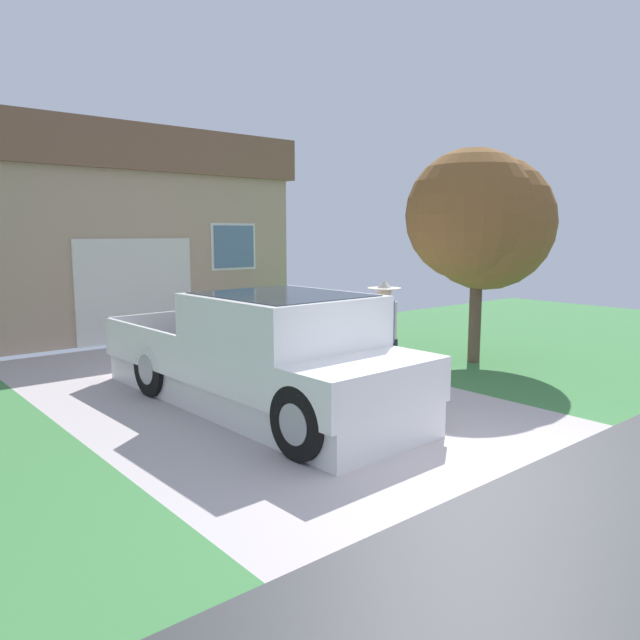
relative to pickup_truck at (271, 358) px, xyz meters
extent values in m
cube|color=#B6ABAC|center=(0.23, 1.26, -0.74)|extent=(5.20, 9.00, 0.06)
cube|color=#3E7C41|center=(8.83, 1.26, -0.74)|extent=(12.00, 9.00, 0.06)
cube|color=white|center=(-0.01, 0.49, -0.50)|extent=(1.87, 5.39, 0.42)
cube|color=white|center=(0.01, -0.24, 0.29)|extent=(1.93, 2.16, 1.15)
cube|color=#1E2833|center=(0.01, -0.24, 0.63)|extent=(1.70, 1.98, 0.48)
cube|color=white|center=(0.05, -1.74, -0.03)|extent=(1.90, 0.94, 0.53)
cube|color=black|center=(-0.06, 1.98, -0.26)|extent=(1.94, 2.40, 0.06)
cube|color=white|center=(0.85, 2.01, 0.01)|extent=(0.13, 2.35, 0.59)
cube|color=white|center=(-0.96, 1.96, 0.01)|extent=(0.13, 2.35, 0.59)
cube|color=white|center=(-0.09, 3.13, 0.01)|extent=(1.88, 0.11, 0.59)
cube|color=black|center=(1.06, -0.95, 0.54)|extent=(0.10, 0.18, 0.20)
cylinder|color=black|center=(0.85, -1.58, -0.31)|extent=(0.28, 0.81, 0.80)
cylinder|color=#9E9EA3|center=(0.85, -1.58, -0.31)|extent=(0.29, 0.45, 0.44)
cylinder|color=black|center=(-0.76, -1.63, -0.31)|extent=(0.28, 0.81, 0.80)
cylinder|color=#9E9EA3|center=(-0.76, -1.63, -0.31)|extent=(0.29, 0.45, 0.44)
cylinder|color=black|center=(0.76, 1.77, -0.31)|extent=(0.28, 0.81, 0.80)
cylinder|color=#9E9EA3|center=(0.76, 1.77, -0.31)|extent=(0.29, 0.45, 0.44)
cylinder|color=black|center=(-0.86, 1.73, -0.31)|extent=(0.28, 0.81, 0.80)
cylinder|color=#9E9EA3|center=(-0.86, 1.73, -0.31)|extent=(0.29, 0.45, 0.44)
cylinder|color=black|center=(1.49, -0.79, -0.26)|extent=(0.13, 0.13, 0.90)
cylinder|color=black|center=(1.16, -0.75, -0.26)|extent=(0.13, 0.13, 0.90)
cylinder|color=#3870B2|center=(1.32, -0.77, 0.45)|extent=(0.29, 0.29, 0.57)
cylinder|color=beige|center=(1.50, -0.79, 0.42)|extent=(0.09, 0.09, 0.58)
cylinder|color=beige|center=(1.15, -0.75, 0.42)|extent=(0.09, 0.09, 0.58)
sphere|color=beige|center=(1.32, -0.77, 0.86)|extent=(0.20, 0.20, 0.20)
cylinder|color=#BCB2A3|center=(1.32, -0.77, 0.90)|extent=(0.46, 0.46, 0.01)
cone|color=#BCB2A3|center=(1.32, -0.77, 0.96)|extent=(0.20, 0.20, 0.11)
cube|color=#B24C56|center=(1.09, -1.06, -0.58)|extent=(0.38, 0.16, 0.26)
torus|color=#B24C56|center=(1.09, -1.06, -0.40)|extent=(0.34, 0.02, 0.34)
cube|color=tan|center=(0.00, 9.18, 1.12)|extent=(9.81, 6.02, 3.66)
cube|color=brown|center=(0.00, 9.18, 3.45)|extent=(10.21, 6.26, 0.99)
cube|color=silver|center=(0.79, 6.14, 0.40)|extent=(2.61, 0.06, 2.23)
cube|color=slate|center=(3.30, 6.14, 1.31)|extent=(1.10, 0.05, 1.00)
cube|color=silver|center=(3.30, 6.16, 1.31)|extent=(1.23, 0.02, 1.12)
cylinder|color=brown|center=(4.62, 0.11, 0.19)|extent=(0.22, 0.22, 1.80)
sphere|color=brown|center=(4.44, 0.12, 1.94)|extent=(2.33, 2.33, 2.33)
sphere|color=brown|center=(4.80, 0.06, 1.82)|extent=(2.41, 2.41, 2.41)
cube|color=#424247|center=(3.68, 4.74, -0.20)|extent=(0.58, 0.68, 0.84)
cube|color=#2E2E31|center=(3.68, 4.74, 0.28)|extent=(0.60, 0.71, 0.10)
cylinder|color=black|center=(3.46, 4.47, -0.62)|extent=(0.05, 0.18, 0.18)
cylinder|color=black|center=(3.90, 4.47, -0.62)|extent=(0.05, 0.18, 0.18)
camera|label=1|loc=(-4.51, -6.36, 1.64)|focal=33.80mm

